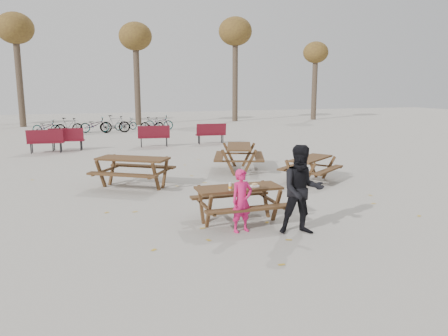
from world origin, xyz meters
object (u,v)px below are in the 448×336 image
object	(u,v)px
adult	(302,190)
picnic_table_east	(311,170)
picnic_table_far	(239,158)
food_tray	(255,186)
main_picnic_table	(239,195)
picnic_table_north	(133,173)
soda_bottle	(230,187)
child	(242,201)

from	to	relation	value
adult	picnic_table_east	bearing A→B (deg)	73.27
picnic_table_far	food_tray	bearing A→B (deg)	-176.82
main_picnic_table	food_tray	world-z (taller)	food_tray
food_tray	picnic_table_north	distance (m)	4.61
main_picnic_table	picnic_table_north	bearing A→B (deg)	113.88
soda_bottle	picnic_table_north	world-z (taller)	soda_bottle
picnic_table_north	picnic_table_far	world-z (taller)	picnic_table_far
picnic_table_east	main_picnic_table	bearing A→B (deg)	-174.47
food_tray	picnic_table_east	world-z (taller)	food_tray
food_tray	picnic_table_north	xyz separation A→B (m)	(-2.08, 4.10, -0.36)
picnic_table_east	child	bearing A→B (deg)	-170.52
child	adult	distance (m)	1.20
adult	picnic_table_far	size ratio (longest dim) A/B	0.87
child	picnic_table_north	size ratio (longest dim) A/B	0.63
adult	soda_bottle	bearing A→B (deg)	158.49
main_picnic_table	food_tray	bearing A→B (deg)	-20.92
food_tray	adult	size ratio (longest dim) A/B	0.10
main_picnic_table	adult	size ratio (longest dim) A/B	1.02
child	adult	xyz separation A→B (m)	(1.07, -0.48, 0.25)
picnic_table_north	picnic_table_far	distance (m)	3.99
picnic_table_far	child	bearing A→B (deg)	-179.60
food_tray	adult	distance (m)	1.14
food_tray	adult	bearing A→B (deg)	-58.35
main_picnic_table	child	xyz separation A→B (m)	(-0.16, -0.61, 0.05)
food_tray	adult	world-z (taller)	adult
main_picnic_table	picnic_table_east	xyz separation A→B (m)	(3.45, 3.06, -0.21)
soda_bottle	picnic_table_far	bearing A→B (deg)	68.12
main_picnic_table	soda_bottle	distance (m)	0.44
main_picnic_table	soda_bottle	size ratio (longest dim) A/B	10.59
food_tray	picnic_table_far	distance (m)	5.75
soda_bottle	picnic_table_east	size ratio (longest dim) A/B	0.10
soda_bottle	picnic_table_north	distance (m)	4.48
soda_bottle	picnic_table_east	world-z (taller)	soda_bottle
main_picnic_table	adult	xyz separation A→B (m)	(0.91, -1.09, 0.30)
soda_bottle	adult	xyz separation A→B (m)	(1.18, -0.86, 0.04)
picnic_table_far	main_picnic_table	bearing A→B (deg)	179.82
adult	picnic_table_north	distance (m)	5.75
main_picnic_table	picnic_table_east	bearing A→B (deg)	41.61
main_picnic_table	adult	world-z (taller)	adult
food_tray	picnic_table_north	bearing A→B (deg)	116.86
child	picnic_table_east	size ratio (longest dim) A/B	0.74
food_tray	adult	xyz separation A→B (m)	(0.60, -0.97, 0.09)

